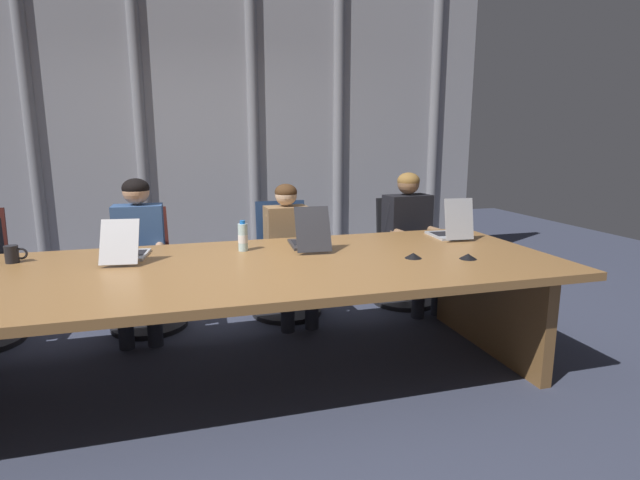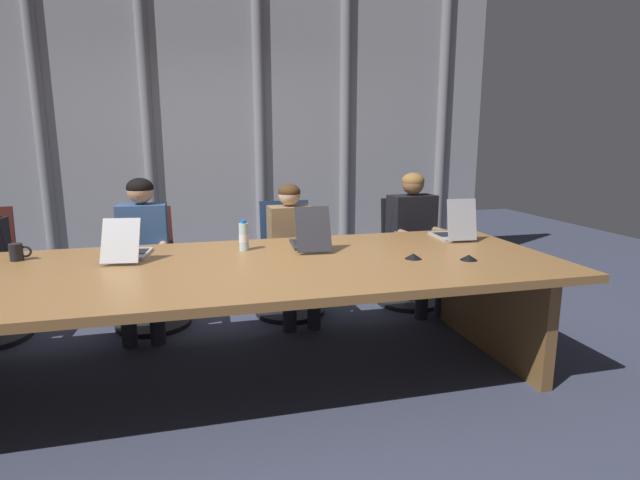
% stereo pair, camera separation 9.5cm
% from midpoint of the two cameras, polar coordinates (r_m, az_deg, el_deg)
% --- Properties ---
extents(ground_plane, '(12.66, 12.66, 0.00)m').
position_cam_midpoint_polar(ground_plane, '(3.35, -10.62, -15.44)').
color(ground_plane, '#383D51').
extents(conference_table, '(4.16, 1.50, 0.75)m').
position_cam_midpoint_polar(conference_table, '(3.12, -11.04, -5.43)').
color(conference_table, olive).
rests_on(conference_table, ground_plane).
extents(curtain_backdrop, '(6.33, 0.17, 3.20)m').
position_cam_midpoint_polar(curtain_backdrop, '(5.49, -13.95, 12.20)').
color(curtain_backdrop, '#9999A0').
rests_on(curtain_backdrop, ground_plane).
extents(laptop_left_mid, '(0.28, 0.48, 0.27)m').
position_cam_midpoint_polar(laptop_left_mid, '(3.44, -21.90, -1.16)').
color(laptop_left_mid, '#BCBCC1').
rests_on(laptop_left_mid, conference_table).
extents(laptop_center, '(0.27, 0.49, 0.30)m').
position_cam_midpoint_polar(laptop_center, '(3.52, -2.07, 0.07)').
color(laptop_center, '#2D2D33').
rests_on(laptop_center, conference_table).
extents(laptop_right_mid, '(0.25, 0.40, 0.32)m').
position_cam_midpoint_polar(laptop_right_mid, '(3.97, 13.92, 1.09)').
color(laptop_right_mid, '#A8ADB7').
rests_on(laptop_right_mid, conference_table).
extents(office_chair_left_mid, '(0.60, 0.61, 0.95)m').
position_cam_midpoint_polar(office_chair_left_mid, '(4.32, -19.75, -4.62)').
color(office_chair_left_mid, '#511E19').
rests_on(office_chair_left_mid, ground_plane).
extents(office_chair_center, '(0.60, 0.60, 0.96)m').
position_cam_midpoint_polar(office_chair_center, '(4.39, -4.62, -3.63)').
color(office_chair_center, navy).
rests_on(office_chair_center, ground_plane).
extents(office_chair_right_mid, '(0.60, 0.60, 0.95)m').
position_cam_midpoint_polar(office_chair_right_mid, '(4.73, 8.93, -2.64)').
color(office_chair_right_mid, black).
rests_on(office_chair_right_mid, ground_plane).
extents(person_left_mid, '(0.39, 0.55, 1.21)m').
position_cam_midpoint_polar(person_left_mid, '(4.09, -20.53, -0.75)').
color(person_left_mid, '#335184').
rests_on(person_left_mid, ground_plane).
extents(person_center, '(0.38, 0.56, 1.13)m').
position_cam_midpoint_polar(person_center, '(4.16, -4.13, -0.50)').
color(person_center, olive).
rests_on(person_center, ground_plane).
extents(person_right_mid, '(0.45, 0.57, 1.21)m').
position_cam_midpoint_polar(person_right_mid, '(4.53, 9.78, 0.96)').
color(person_right_mid, black).
rests_on(person_right_mid, ground_plane).
extents(water_bottle_primary, '(0.07, 0.07, 0.21)m').
position_cam_midpoint_polar(water_bottle_primary, '(3.46, -9.54, 0.31)').
color(water_bottle_primary, silver).
rests_on(water_bottle_primary, conference_table).
extents(coffee_mug_near, '(0.13, 0.08, 0.11)m').
position_cam_midpoint_polar(coffee_mug_near, '(3.66, -32.19, -1.37)').
color(coffee_mug_near, black).
rests_on(coffee_mug_near, conference_table).
extents(conference_mic_left_side, '(0.11, 0.11, 0.03)m').
position_cam_midpoint_polar(conference_mic_left_side, '(3.27, 9.74, -1.75)').
color(conference_mic_left_side, black).
rests_on(conference_mic_left_side, conference_table).
extents(conference_mic_middle, '(0.11, 0.11, 0.03)m').
position_cam_midpoint_polar(conference_mic_middle, '(3.32, 15.69, -1.80)').
color(conference_mic_middle, black).
rests_on(conference_mic_middle, conference_table).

